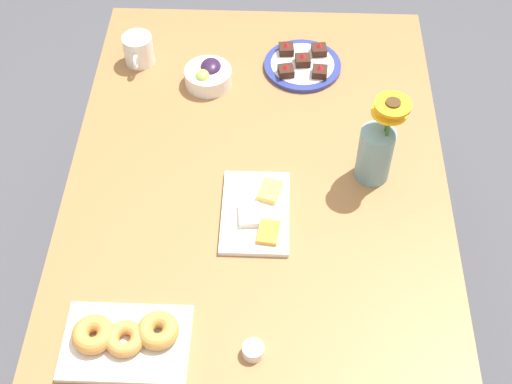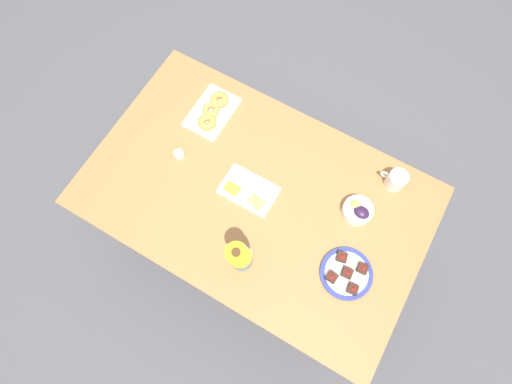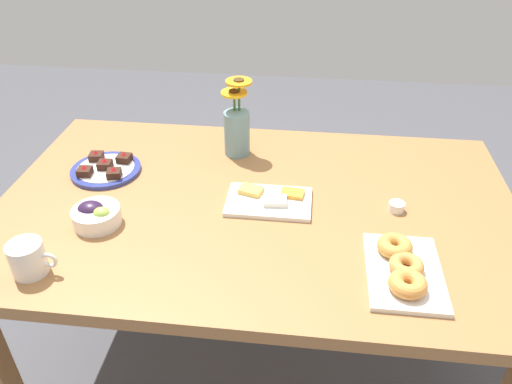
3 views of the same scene
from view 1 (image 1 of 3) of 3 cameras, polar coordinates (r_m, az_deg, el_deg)
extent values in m
plane|color=#4C4C51|center=(2.45, 0.00, -11.64)|extent=(6.00, 6.00, 0.00)
cube|color=#9E6B3D|center=(1.84, 0.00, -1.18)|extent=(1.60, 1.00, 0.04)
cube|color=#9E6B3D|center=(2.64, -8.62, 6.44)|extent=(0.07, 0.07, 0.70)
cube|color=#9E6B3D|center=(2.63, 9.83, 5.95)|extent=(0.07, 0.07, 0.70)
cylinder|color=white|center=(2.21, -9.39, 11.19)|extent=(0.09, 0.09, 0.09)
cylinder|color=brown|center=(2.19, -9.52, 11.98)|extent=(0.08, 0.08, 0.00)
torus|color=white|center=(2.17, -9.60, 10.23)|extent=(0.05, 0.01, 0.05)
cylinder|color=white|center=(2.13, -3.84, 9.18)|extent=(0.14, 0.14, 0.05)
ellipsoid|color=#2D1938|center=(2.12, -3.64, 9.89)|extent=(0.08, 0.06, 0.04)
ellipsoid|color=#9EC14C|center=(2.09, -4.31, 9.21)|extent=(0.05, 0.04, 0.04)
cube|color=white|center=(1.80, 0.10, -1.65)|extent=(0.26, 0.17, 0.01)
cube|color=#EFB74C|center=(1.82, 1.11, 0.10)|extent=(0.08, 0.07, 0.02)
cube|color=white|center=(1.77, -0.57, -1.83)|extent=(0.07, 0.06, 0.02)
cube|color=orange|center=(1.74, 1.00, -3.23)|extent=(0.08, 0.06, 0.01)
cube|color=white|center=(1.63, -10.32, -11.78)|extent=(0.19, 0.28, 0.01)
torus|color=#D8893E|center=(1.62, -12.90, -11.04)|extent=(0.13, 0.13, 0.04)
torus|color=#D58942|center=(1.61, -10.45, -11.48)|extent=(0.11, 0.11, 0.03)
torus|color=#C88D3E|center=(1.60, -7.85, -10.91)|extent=(0.13, 0.13, 0.04)
cylinder|color=white|center=(1.59, -0.23, -12.57)|extent=(0.05, 0.05, 0.03)
cylinder|color=#C68923|center=(1.58, -0.23, -12.40)|extent=(0.04, 0.04, 0.01)
cylinder|color=navy|center=(2.19, 3.73, 10.05)|extent=(0.23, 0.23, 0.01)
cylinder|color=white|center=(2.19, 3.73, 10.09)|extent=(0.19, 0.19, 0.01)
cube|color=#381E14|center=(2.22, 5.07, 11.25)|extent=(0.05, 0.05, 0.02)
cone|color=red|center=(2.21, 5.10, 11.64)|extent=(0.02, 0.02, 0.01)
cube|color=#381E14|center=(2.14, 5.12, 9.56)|extent=(0.05, 0.05, 0.02)
cone|color=red|center=(2.13, 5.16, 9.94)|extent=(0.02, 0.02, 0.01)
cube|color=#381E14|center=(2.21, 2.43, 11.35)|extent=(0.05, 0.05, 0.02)
cone|color=red|center=(2.20, 2.45, 11.73)|extent=(0.02, 0.02, 0.01)
cube|color=#381E14|center=(2.14, 2.41, 9.65)|extent=(0.05, 0.05, 0.02)
cone|color=red|center=(2.13, 2.42, 10.04)|extent=(0.02, 0.02, 0.01)
cube|color=#381E14|center=(2.18, 3.76, 10.47)|extent=(0.05, 0.05, 0.02)
cone|color=red|center=(2.16, 3.78, 10.85)|extent=(0.02, 0.02, 0.01)
cylinder|color=#6B939E|center=(1.85, 9.48, 2.98)|extent=(0.09, 0.09, 0.16)
cylinder|color=#3D702D|center=(1.76, 10.64, 5.62)|extent=(0.01, 0.01, 0.10)
cylinder|color=orange|center=(1.72, 10.90, 6.89)|extent=(0.09, 0.09, 0.01)
cylinder|color=#472D14|center=(1.72, 10.92, 7.03)|extent=(0.04, 0.04, 0.01)
cylinder|color=#3D702D|center=(1.78, 10.47, 5.55)|extent=(0.01, 0.01, 0.06)
cylinder|color=yellow|center=(1.76, 10.63, 6.33)|extent=(0.09, 0.09, 0.01)
cylinder|color=#472D14|center=(1.76, 10.66, 6.47)|extent=(0.04, 0.04, 0.01)
camera|label=2|loc=(1.56, 40.47, 57.53)|focal=28.00mm
camera|label=3|loc=(1.71, -49.35, 15.53)|focal=35.00mm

